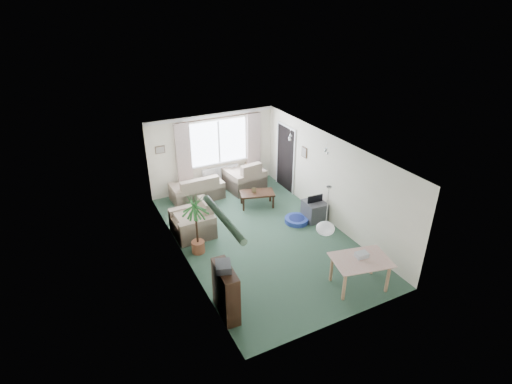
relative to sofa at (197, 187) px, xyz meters
name	(u,v)px	position (x,y,z in m)	size (l,w,h in m)	color
ground	(261,237)	(0.75, -2.75, -0.38)	(6.50, 6.50, 0.00)	#2D4B3A
window	(219,142)	(0.95, 0.48, 1.12)	(1.80, 0.03, 1.30)	white
curtain_rod	(218,118)	(0.95, 0.40, 1.89)	(2.60, 0.03, 0.03)	black
curtain_left	(184,156)	(-0.20, 0.38, 0.89)	(0.45, 0.08, 2.00)	beige
curtain_right	(254,144)	(2.10, 0.38, 0.89)	(0.45, 0.08, 2.00)	beige
radiator	(220,175)	(0.95, 0.44, 0.02)	(1.20, 0.10, 0.55)	white
doorway	(286,158)	(2.73, -0.55, 0.62)	(0.03, 0.95, 2.00)	black
pendant_lamp	(325,229)	(0.95, -5.05, 1.10)	(0.36, 0.36, 0.36)	white
tinsel_garland	(223,218)	(-1.17, -5.05, 1.90)	(1.60, 1.60, 0.12)	#196626
bauble_cluster_a	(290,136)	(2.05, -1.85, 1.84)	(0.20, 0.20, 0.20)	silver
bauble_cluster_b	(327,149)	(2.35, -3.05, 1.84)	(0.20, 0.20, 0.20)	silver
wall_picture_back	(160,150)	(-0.85, 0.48, 1.17)	(0.28, 0.03, 0.22)	brown
wall_picture_right	(304,152)	(2.73, -1.55, 1.17)	(0.03, 0.24, 0.30)	brown
sofa	(197,187)	(0.00, 0.00, 0.00)	(1.52, 0.81, 0.76)	#C8B397
armchair_corner	(244,175)	(1.55, -0.02, 0.10)	(1.08, 1.02, 0.96)	beige
armchair_left	(192,219)	(-0.75, -1.82, 0.07)	(1.00, 0.95, 0.90)	beige
coffee_table	(257,199)	(1.40, -1.23, -0.16)	(0.96, 0.53, 0.43)	black
photo_frame	(254,190)	(1.32, -1.20, 0.13)	(0.12, 0.02, 0.16)	brown
bookshelf	(226,291)	(-1.09, -4.82, 0.15)	(0.29, 0.86, 1.05)	black
hifi_box	(223,266)	(-1.12, -4.82, 0.74)	(0.28, 0.35, 0.14)	#38393D
houseplant	(196,224)	(-0.90, -2.65, 0.41)	(0.68, 0.68, 1.58)	#1B5126
dining_table	(359,273)	(1.70, -5.35, -0.05)	(1.07, 0.71, 0.67)	tan
gift_box	(362,255)	(1.76, -5.29, 0.35)	(0.25, 0.18, 0.12)	silver
tv_cube	(314,211)	(2.45, -2.61, -0.12)	(0.53, 0.58, 0.53)	#3A3A3F
pet_bed	(297,220)	(1.94, -2.53, -0.32)	(0.64, 0.64, 0.13)	#223A9F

